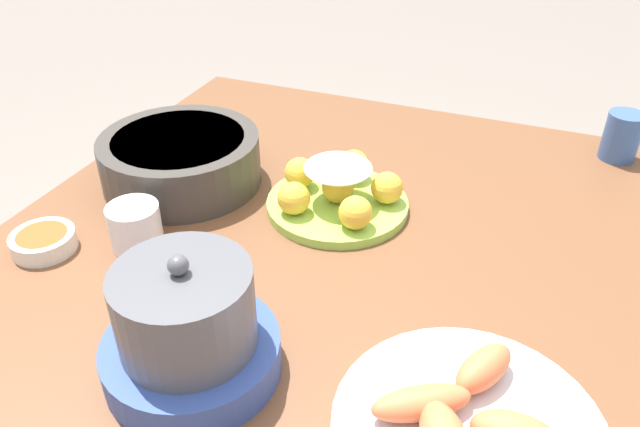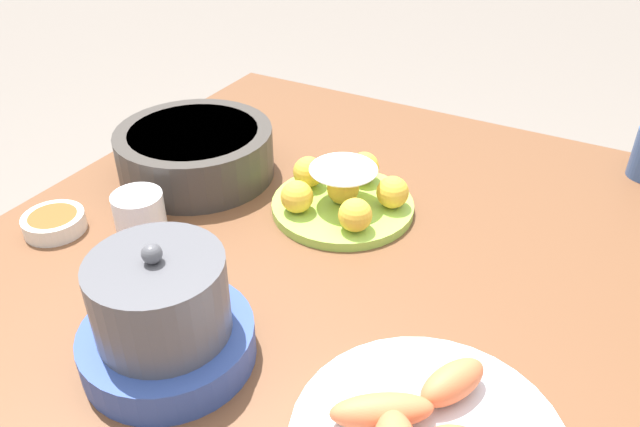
# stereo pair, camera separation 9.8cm
# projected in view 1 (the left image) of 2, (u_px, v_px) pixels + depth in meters

# --- Properties ---
(dining_table) EXTENTS (1.25, 1.00, 0.73)m
(dining_table) POSITION_uv_depth(u_px,v_px,m) (301.00, 308.00, 0.99)
(dining_table) COLOR brown
(dining_table) RESTS_ON ground_plane
(cake_plate) EXTENTS (0.24, 0.24, 0.09)m
(cake_plate) POSITION_uv_depth(u_px,v_px,m) (338.00, 193.00, 1.05)
(cake_plate) COLOR #99CC4C
(cake_plate) RESTS_ON dining_table
(serving_bowl) EXTENTS (0.28, 0.28, 0.09)m
(serving_bowl) POSITION_uv_depth(u_px,v_px,m) (181.00, 159.00, 1.12)
(serving_bowl) COLOR #3D3833
(serving_bowl) RESTS_ON dining_table
(sauce_bowl) EXTENTS (0.10, 0.10, 0.03)m
(sauce_bowl) POSITION_uv_depth(u_px,v_px,m) (43.00, 241.00, 0.96)
(sauce_bowl) COLOR silver
(sauce_bowl) RESTS_ON dining_table
(seafood_platter) EXTENTS (0.30, 0.30, 0.06)m
(seafood_platter) POSITION_uv_depth(u_px,v_px,m) (468.00, 424.00, 0.68)
(seafood_platter) COLOR silver
(seafood_platter) RESTS_ON dining_table
(cup_near) EXTENTS (0.07, 0.07, 0.09)m
(cup_near) POSITION_uv_depth(u_px,v_px,m) (622.00, 136.00, 1.19)
(cup_near) COLOR #38568E
(cup_near) RESTS_ON dining_table
(cup_far) EXTENTS (0.08, 0.08, 0.07)m
(cup_far) POSITION_uv_depth(u_px,v_px,m) (135.00, 226.00, 0.96)
(cup_far) COLOR white
(cup_far) RESTS_ON dining_table
(warming_pot) EXTENTS (0.21, 0.21, 0.17)m
(warming_pot) POSITION_uv_depth(u_px,v_px,m) (188.00, 330.00, 0.73)
(warming_pot) COLOR #334C99
(warming_pot) RESTS_ON dining_table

